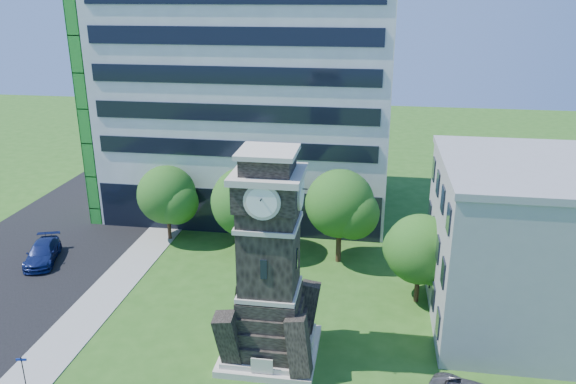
% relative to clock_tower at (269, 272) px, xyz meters
% --- Properties ---
extents(ground, '(160.00, 160.00, 0.00)m').
position_rel_clock_tower_xyz_m(ground, '(-3.00, -2.00, -5.28)').
color(ground, '#285518').
rests_on(ground, ground).
extents(sidewalk, '(3.00, 70.00, 0.06)m').
position_rel_clock_tower_xyz_m(sidewalk, '(-12.50, 3.00, -5.25)').
color(sidewalk, gray).
rests_on(sidewalk, ground).
extents(clock_tower, '(5.40, 5.40, 12.22)m').
position_rel_clock_tower_xyz_m(clock_tower, '(0.00, 0.00, 0.00)').
color(clock_tower, beige).
rests_on(clock_tower, ground).
extents(office_tall, '(26.20, 15.11, 28.60)m').
position_rel_clock_tower_xyz_m(office_tall, '(-6.20, 23.84, 8.94)').
color(office_tall, white).
rests_on(office_tall, ground).
extents(office_low, '(15.20, 12.20, 10.40)m').
position_rel_clock_tower_xyz_m(office_low, '(16.97, 6.00, -0.07)').
color(office_low, gray).
rests_on(office_low, ground).
extents(car_street_north, '(3.57, 5.48, 1.48)m').
position_rel_clock_tower_xyz_m(car_street_north, '(-19.62, 8.88, -4.54)').
color(car_street_north, navy).
rests_on(car_street_north, ground).
extents(park_bench, '(2.03, 0.54, 1.05)m').
position_rel_clock_tower_xyz_m(park_bench, '(1.32, -1.71, -4.73)').
color(park_bench, black).
rests_on(park_bench, ground).
extents(street_sign, '(0.54, 0.05, 2.27)m').
position_rel_clock_tower_xyz_m(street_sign, '(-11.86, -5.44, -3.86)').
color(street_sign, black).
rests_on(street_sign, ground).
extents(tree_nw, '(5.34, 4.86, 6.44)m').
position_rel_clock_tower_xyz_m(tree_nw, '(-11.31, 14.45, -1.43)').
color(tree_nw, '#332114').
rests_on(tree_nw, ground).
extents(tree_nc, '(6.09, 5.54, 7.13)m').
position_rel_clock_tower_xyz_m(tree_nc, '(-4.20, 12.93, -1.09)').
color(tree_nc, '#332114').
rests_on(tree_nc, ground).
extents(tree_ne, '(5.72, 5.20, 7.41)m').
position_rel_clock_tower_xyz_m(tree_ne, '(3.11, 12.48, -0.67)').
color(tree_ne, '#332114').
rests_on(tree_ne, ground).
extents(tree_east, '(5.10, 4.64, 6.20)m').
position_rel_clock_tower_xyz_m(tree_east, '(8.75, 7.26, -1.56)').
color(tree_east, '#332114').
rests_on(tree_east, ground).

